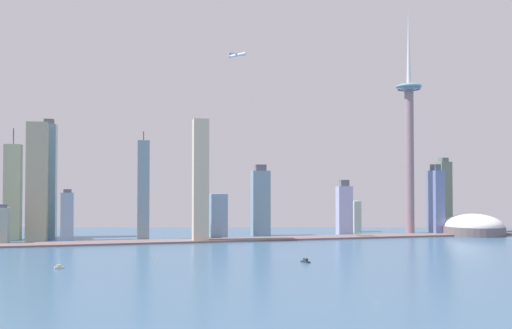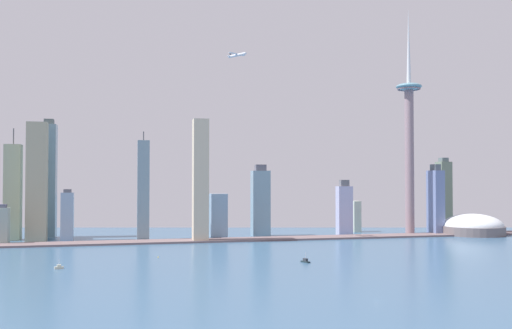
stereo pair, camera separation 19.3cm
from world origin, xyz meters
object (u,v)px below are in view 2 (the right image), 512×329
object	(u,v)px
stadium_dome	(473,227)
skyscraper_2	(2,225)
skyscraper_4	(67,216)
airplane	(238,55)
observation_tower	(409,130)
skyscraper_8	(218,216)
boat_1	(305,261)
skyscraper_10	(261,202)
skyscraper_5	(13,192)
channel_buoy_0	(158,257)
skyscraper_11	(49,180)
skyscraper_6	(200,180)
skyscraper_7	(444,195)
boat_0	(59,267)
skyscraper_0	(356,216)
skyscraper_3	(143,190)
skyscraper_12	(37,182)
skyscraper_9	(436,201)
skyscraper_1	(344,209)

from	to	relation	value
stadium_dome	skyscraper_2	distance (m)	683.59
skyscraper_4	airplane	xyz separation A→B (m)	(232.93, -29.11, 229.38)
observation_tower	skyscraper_2	bearing A→B (deg)	179.98
skyscraper_8	boat_1	bearing A→B (deg)	-79.44
observation_tower	skyscraper_10	xyz separation A→B (m)	(-231.70, 32.26, -111.87)
stadium_dome	skyscraper_8	distance (m)	395.21
skyscraper_5	channel_buoy_0	size ratio (longest dim) A/B	73.81
skyscraper_4	skyscraper_5	size ratio (longest dim) A/B	0.46
skyscraper_11	airplane	bearing A→B (deg)	-19.39
skyscraper_6	skyscraper_11	distance (m)	236.80
skyscraper_7	boat_0	size ratio (longest dim) A/B	13.34
stadium_dome	channel_buoy_0	distance (m)	512.21
skyscraper_5	channel_buoy_0	world-z (taller)	skyscraper_5
boat_0	stadium_dome	bearing A→B (deg)	4.02
channel_buoy_0	skyscraper_7	bearing A→B (deg)	25.99
stadium_dome	skyscraper_4	bearing A→B (deg)	176.12
observation_tower	skyscraper_6	xyz separation A→B (m)	(-331.43, -27.48, -78.72)
skyscraper_10	stadium_dome	bearing A→B (deg)	-10.08
skyscraper_0	skyscraper_2	size ratio (longest dim) A/B	0.95
skyscraper_0	boat_0	world-z (taller)	skyscraper_0
skyscraper_10	boat_0	xyz separation A→B (m)	(-262.28, -262.35, -49.67)
skyscraper_3	skyscraper_6	size ratio (longest dim) A/B	0.91
skyscraper_5	skyscraper_8	size ratio (longest dim) A/B	2.45
skyscraper_7	skyscraper_2	bearing A→B (deg)	-174.16
skyscraper_7	channel_buoy_0	distance (m)	560.06
skyscraper_0	skyscraper_8	xyz separation A→B (m)	(-235.11, -46.86, 7.21)
stadium_dome	skyscraper_2	xyz separation A→B (m)	(-682.98, 25.66, 13.33)
skyscraper_3	boat_0	distance (m)	263.28
skyscraper_2	channel_buoy_0	bearing A→B (deg)	-41.96
skyscraper_5	airplane	distance (m)	374.00
stadium_dome	skyscraper_12	distance (m)	651.36
skyscraper_9	skyscraper_12	xyz separation A→B (m)	(-594.46, 35.07, 30.95)
skyscraper_2	skyscraper_7	distance (m)	697.72
skyscraper_10	channel_buoy_0	distance (m)	268.40
skyscraper_1	skyscraper_7	xyz separation A→B (m)	(204.51, 51.83, 19.90)
skyscraper_0	skyscraper_6	size ratio (longest dim) A/B	0.30
skyscraper_7	boat_1	distance (m)	478.00
skyscraper_10	boat_1	xyz separation A→B (m)	(-19.82, -275.97, -49.72)
stadium_dome	skyscraper_7	bearing A→B (deg)	83.92
skyscraper_12	boat_0	xyz separation A→B (m)	(57.80, -261.41, -81.09)
skyscraper_8	skyscraper_9	size ratio (longest dim) A/B	0.59
skyscraper_6	boat_1	distance (m)	244.96
skyscraper_7	channel_buoy_0	xyz separation A→B (m)	(-500.68, -244.11, -58.32)
skyscraper_12	boat_1	size ratio (longest dim) A/B	13.12
observation_tower	skyscraper_9	size ratio (longest dim) A/B	3.24
stadium_dome	skyscraper_3	size ratio (longest dim) A/B	0.62
skyscraper_3	skyscraper_11	xyz separation A→B (m)	(-135.03, 70.90, 14.60)
skyscraper_2	skyscraper_4	size ratio (longest dim) A/B	0.73
stadium_dome	boat_1	bearing A→B (deg)	-147.66
skyscraper_8	channel_buoy_0	world-z (taller)	skyscraper_8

